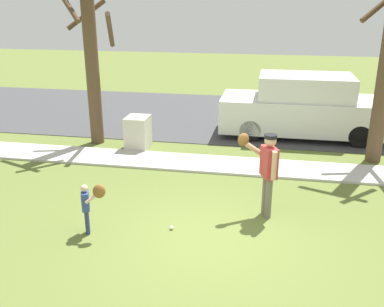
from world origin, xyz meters
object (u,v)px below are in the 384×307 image
object	(u,v)px
person_child	(90,201)
street_tree_far	(91,52)
parked_van_white	(304,108)
person_adult	(266,166)
utility_cabinet	(138,133)
baseball	(172,228)

from	to	relation	value
person_child	street_tree_far	xyz separation A→B (m)	(-1.96, 5.05, 1.98)
parked_van_white	person_child	bearing A→B (deg)	59.41
person_adult	utility_cabinet	bearing A→B (deg)	-65.50
utility_cabinet	street_tree_far	bearing A→B (deg)	166.90
utility_cabinet	person_child	bearing A→B (deg)	-82.86
person_child	baseball	world-z (taller)	person_child
person_child	person_adult	bearing A→B (deg)	1.01
baseball	street_tree_far	distance (m)	6.28
parked_van_white	baseball	bearing A→B (deg)	67.52
person_adult	utility_cabinet	size ratio (longest dim) A/B	1.79
baseball	parked_van_white	world-z (taller)	parked_van_white
utility_cabinet	street_tree_far	xyz separation A→B (m)	(-1.36, 0.32, 2.17)
person_adult	person_child	distance (m)	3.33
person_adult	baseball	size ratio (longest dim) A/B	22.58
baseball	utility_cabinet	bearing A→B (deg)	114.55
person_child	utility_cabinet	xyz separation A→B (m)	(-0.59, 4.74, -0.19)
utility_cabinet	person_adult	bearing A→B (deg)	-43.44
person_adult	parked_van_white	size ratio (longest dim) A/B	0.33
person_adult	utility_cabinet	xyz separation A→B (m)	(-3.63, 3.44, -0.58)
person_child	baseball	distance (m)	1.57
person_adult	person_child	size ratio (longest dim) A/B	1.66
utility_cabinet	parked_van_white	size ratio (longest dim) A/B	0.19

